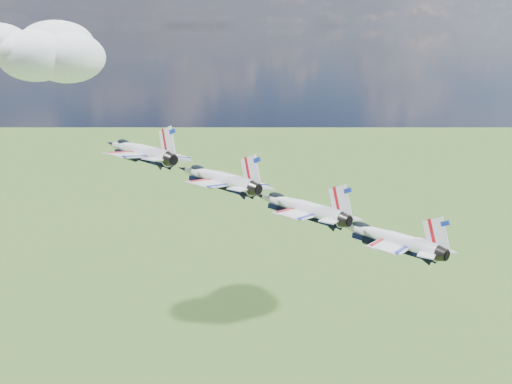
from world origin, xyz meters
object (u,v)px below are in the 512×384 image
jet_1 (215,178)px  jet_2 (298,207)px  jet_3 (386,237)px  jet_0 (138,151)px

jet_1 → jet_2: size_ratio=1.00×
jet_1 → jet_3: jet_1 is taller
jet_1 → jet_3: (15.05, -18.00, -6.12)m
jet_2 → jet_3: (7.53, -9.00, -3.06)m
jet_1 → jet_2: bearing=-62.0°
jet_0 → jet_1: bearing=-62.0°
jet_1 → jet_3: bearing=-62.0°
jet_0 → jet_3: size_ratio=1.00×
jet_2 → jet_3: jet_2 is taller
jet_0 → jet_2: size_ratio=1.00×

